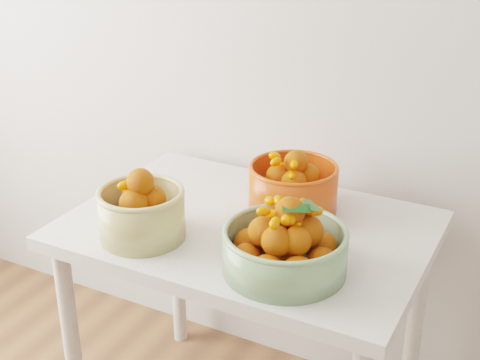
# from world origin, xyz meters

# --- Properties ---
(table) EXTENTS (1.00, 0.70, 0.75)m
(table) POSITION_xyz_m (-0.15, 1.60, 0.65)
(table) COLOR silver
(table) RESTS_ON ground
(bowl_cream) EXTENTS (0.31, 0.31, 0.20)m
(bowl_cream) POSITION_xyz_m (-0.37, 1.40, 0.83)
(bowl_cream) COLOR tan
(bowl_cream) RESTS_ON table
(bowl_green) EXTENTS (0.40, 0.40, 0.20)m
(bowl_green) POSITION_xyz_m (0.04, 1.42, 0.82)
(bowl_green) COLOR #7AA070
(bowl_green) RESTS_ON table
(bowl_orange) EXTENTS (0.26, 0.26, 0.19)m
(bowl_orange) POSITION_xyz_m (-0.08, 1.74, 0.82)
(bowl_orange) COLOR red
(bowl_orange) RESTS_ON table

